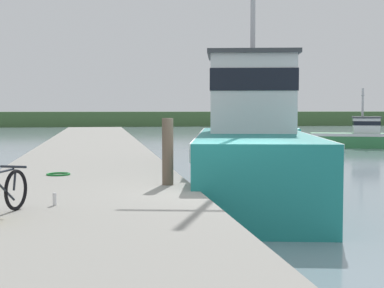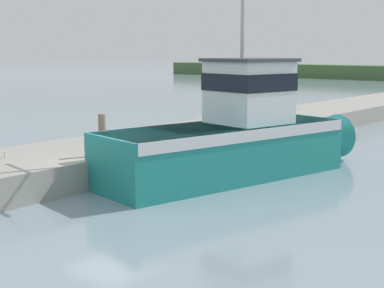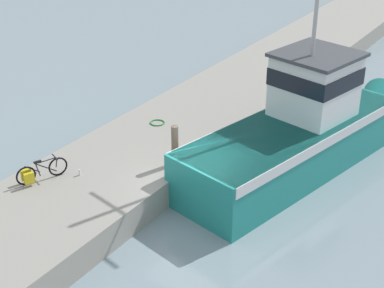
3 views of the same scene
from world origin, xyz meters
name	(u,v)px [view 2 (image 2 of 3)]	position (x,y,z in m)	size (l,w,h in m)	color
ground_plane	(113,193)	(0.00, 0.00, 0.00)	(320.00, 320.00, 0.00)	gray
dock_pier	(54,166)	(-2.97, 0.00, 0.48)	(4.51, 80.00, 0.97)	gray
fishing_boat_main	(237,135)	(1.61, 4.50, 1.48)	(4.81, 11.28, 10.11)	teal
mooring_post	(102,135)	(-1.22, 0.71, 1.67)	(0.24, 0.24, 1.40)	brown
hose_coil	(104,140)	(-3.62, 2.94, 0.99)	(0.57, 0.57, 0.04)	#197A2D
water_bottle_by_bike	(5,155)	(-3.38, -1.62, 1.07)	(0.06, 0.06, 0.21)	silver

